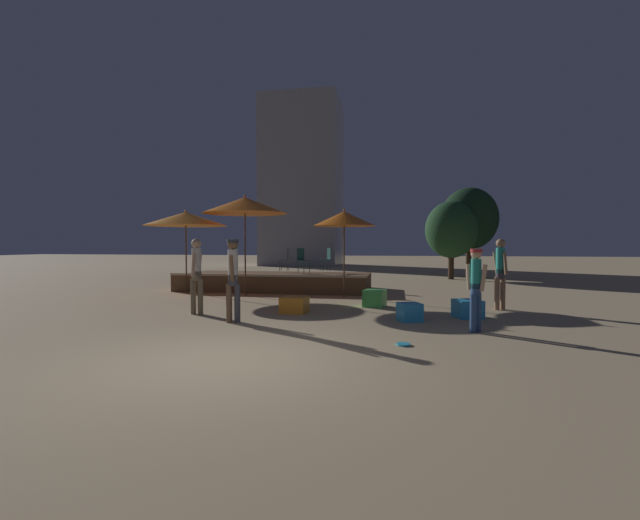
{
  "coord_description": "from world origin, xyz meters",
  "views": [
    {
      "loc": [
        2.46,
        -5.91,
        1.71
      ],
      "look_at": [
        0.0,
        7.55,
        1.22
      ],
      "focal_mm": 24.0,
      "sensor_mm": 36.0,
      "label": 1
    }
  ],
  "objects": [
    {
      "name": "ground_plane",
      "position": [
        0.0,
        0.0,
        0.0
      ],
      "size": [
        120.0,
        120.0,
        0.0
      ],
      "primitive_type": "plane",
      "color": "tan"
    },
    {
      "name": "wooden_deck",
      "position": [
        -2.11,
        9.76,
        0.3
      ],
      "size": [
        7.05,
        2.97,
        0.68
      ],
      "color": "brown",
      "rests_on": "ground"
    },
    {
      "name": "patio_umbrella_0",
      "position": [
        -4.93,
        8.12,
        2.62
      ],
      "size": [
        2.88,
        2.88,
        2.94
      ],
      "color": "brown",
      "rests_on": "ground"
    },
    {
      "name": "patio_umbrella_1",
      "position": [
        0.74,
        7.84,
        2.54
      ],
      "size": [
        2.04,
        2.04,
        2.87
      ],
      "color": "brown",
      "rests_on": "ground"
    },
    {
      "name": "patio_umbrella_2",
      "position": [
        -2.58,
        7.72,
        3.02
      ],
      "size": [
        2.83,
        2.83,
        3.37
      ],
      "color": "brown",
      "rests_on": "ground"
    },
    {
      "name": "cube_seat_0",
      "position": [
        4.07,
        4.49,
        0.21
      ],
      "size": [
        0.72,
        0.72,
        0.42
      ],
      "rotation": [
        0.0,
        0.0,
        0.3
      ],
      "color": "#2D9EDB",
      "rests_on": "ground"
    },
    {
      "name": "cube_seat_1",
      "position": [
        -0.1,
        4.49,
        0.2
      ],
      "size": [
        0.66,
        0.66,
        0.4
      ],
      "rotation": [
        0.0,
        0.0,
        -0.06
      ],
      "color": "orange",
      "rests_on": "ground"
    },
    {
      "name": "cube_seat_2",
      "position": [
        2.72,
        3.79,
        0.2
      ],
      "size": [
        0.61,
        0.61,
        0.41
      ],
      "rotation": [
        0.0,
        0.0,
        0.39
      ],
      "color": "#2D9EDB",
      "rests_on": "ground"
    },
    {
      "name": "cube_seat_3",
      "position": [
        1.83,
        5.9,
        0.23
      ],
      "size": [
        0.66,
        0.66,
        0.46
      ],
      "rotation": [
        0.0,
        0.0,
        -0.21
      ],
      "color": "#4CC651",
      "rests_on": "ground"
    },
    {
      "name": "person_0",
      "position": [
        5.1,
        5.94,
        1.04
      ],
      "size": [
        0.33,
        0.52,
        1.86
      ],
      "rotation": [
        0.0,
        0.0,
        0.48
      ],
      "color": "#997051",
      "rests_on": "ground"
    },
    {
      "name": "person_1",
      "position": [
        -1.09,
        2.92,
        1.06
      ],
      "size": [
        0.3,
        0.57,
        1.83
      ],
      "rotation": [
        0.0,
        0.0,
        3.37
      ],
      "color": "#3F3F47",
      "rests_on": "ground"
    },
    {
      "name": "person_2",
      "position": [
        3.96,
        2.8,
        0.91
      ],
      "size": [
        0.4,
        0.35,
        1.64
      ],
      "rotation": [
        0.0,
        0.0,
        0.86
      ],
      "color": "#2D4C7F",
      "rests_on": "ground"
    },
    {
      "name": "person_3",
      "position": [
        -2.39,
        3.82,
        1.04
      ],
      "size": [
        0.31,
        0.56,
        1.86
      ],
      "rotation": [
        0.0,
        0.0,
        0.05
      ],
      "color": "#72664C",
      "rests_on": "ground"
    },
    {
      "name": "bistro_chair_0",
      "position": [
        -1.03,
        9.51,
        1.22
      ],
      "size": [
        0.47,
        0.47,
        0.9
      ],
      "rotation": [
        0.0,
        0.0,
        1.01
      ],
      "color": "#1E4C47",
      "rests_on": "wooden_deck"
    },
    {
      "name": "bistro_chair_1",
      "position": [
        -0.28,
        10.69,
        1.22
      ],
      "size": [
        0.47,
        0.47,
        0.9
      ],
      "rotation": [
        0.0,
        0.0,
        5.26
      ],
      "color": "#1E4C47",
      "rests_on": "wooden_deck"
    },
    {
      "name": "bistro_chair_2",
      "position": [
        -1.9,
        10.55,
        1.22
      ],
      "size": [
        0.4,
        0.4,
        0.9
      ],
      "rotation": [
        0.0,
        0.0,
        4.76
      ],
      "color": "#47474C",
      "rests_on": "wooden_deck"
    },
    {
      "name": "frisbee_disc",
      "position": [
        2.56,
        1.42,
        0.02
      ],
      "size": [
        0.24,
        0.24,
        0.03
      ],
      "color": "#33B2D8",
      "rests_on": "ground"
    },
    {
      "name": "background_tree_0",
      "position": [
        5.04,
        15.98,
        2.44
      ],
      "size": [
        2.54,
        2.54,
        3.85
      ],
      "color": "#3D2B1C",
      "rests_on": "ground"
    },
    {
      "name": "background_tree_1",
      "position": [
        6.03,
        17.02,
        3.03
      ],
      "size": [
        2.88,
        2.88,
        4.62
      ],
      "color": "#3D2B1C",
      "rests_on": "ground"
    },
    {
      "name": "distant_building",
      "position": [
        -5.41,
        28.88,
        6.85
      ],
      "size": [
        6.23,
        4.93,
        13.7
      ],
      "color": "gray",
      "rests_on": "ground"
    }
  ]
}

